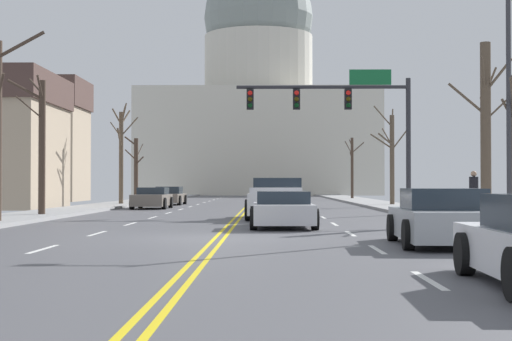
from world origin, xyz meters
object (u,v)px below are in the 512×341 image
Objects in this scene: street_lamp_right at (499,63)px; pickup_truck_near_00 at (278,200)px; signal_gantry at (345,109)px; sedan_oncoming_00 at (152,199)px; pedestrian_00 at (474,191)px; sedan_oncoming_01 at (169,196)px; sedan_near_01 at (283,210)px; sedan_near_02 at (442,219)px.

pickup_truck_near_00 is at bearing 127.42° from street_lamp_right.
signal_gantry is 13.68m from sedan_oncoming_00.
pedestrian_00 reaches higher than sedan_oncoming_00.
sedan_oncoming_01 is (-13.29, 29.32, -4.32)m from street_lamp_right.
sedan_oncoming_00 is at bearing 118.26° from pickup_truck_near_00.
sedan_near_02 is (3.41, -7.09, 0.05)m from sedan_near_01.
pickup_truck_near_00 reaches higher than sedan_near_01.
street_lamp_right is 7.76m from pedestrian_00.
sedan_near_02 is at bearing -107.91° from pedestrian_00.
sedan_oncoming_01 is at bearing 114.38° from street_lamp_right.
street_lamp_right is at bearing -98.60° from pedestrian_00.
street_lamp_right is at bearing 61.40° from sedan_near_02.
sedan_near_01 is (-6.24, 1.89, -4.34)m from street_lamp_right.
sedan_oncoming_00 is 8.26m from sedan_oncoming_01.
street_lamp_right is 7.31m from sedan_near_02.
street_lamp_right is 1.72× the size of sedan_oncoming_01.
pickup_truck_near_00 is 1.34× the size of sedan_near_01.
pickup_truck_near_00 is 7.51m from pedestrian_00.
sedan_oncoming_01 is (-6.97, 21.06, -0.18)m from pickup_truck_near_00.
sedan_oncoming_01 is at bearing 106.85° from sedan_near_02.
sedan_near_01 is 0.96× the size of sedan_near_02.
sedan_near_02 reaches higher than sedan_oncoming_01.
pickup_truck_near_00 is at bearing -61.74° from sedan_oncoming_00.
pedestrian_00 reaches higher than sedan_near_01.
sedan_oncoming_00 is 2.48× the size of pedestrian_00.
pedestrian_00 is at bearing -55.05° from signal_gantry.
street_lamp_right is (3.20, -12.74, 0.11)m from signal_gantry.
sedan_oncoming_00 is 0.92× the size of sedan_oncoming_01.
street_lamp_right is 4.67× the size of pedestrian_00.
street_lamp_right reaches higher than signal_gantry.
sedan_oncoming_00 is at bearing 140.22° from signal_gantry.
sedan_oncoming_00 is (-10.37, 26.26, -0.03)m from sedan_near_02.
signal_gantry is at bearing -58.70° from sedan_oncoming_01.
sedan_near_01 is 2.46× the size of pedestrian_00.
sedan_oncoming_00 reaches higher than sedan_near_01.
pickup_truck_near_00 is at bearing -71.70° from sedan_oncoming_01.
pedestrian_00 is (7.33, -1.56, 0.37)m from pickup_truck_near_00.
pedestrian_00 is at bearing 33.55° from sedan_near_01.
sedan_near_01 is (-3.04, -10.85, -4.23)m from signal_gantry.
street_lamp_right is 1.82× the size of sedan_near_02.
pedestrian_00 is (1.01, 6.71, -3.78)m from street_lamp_right.
sedan_near_01 is at bearing -75.59° from sedan_oncoming_01.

